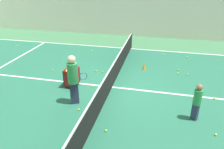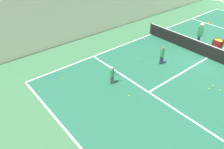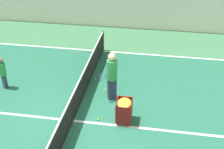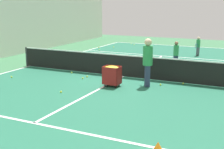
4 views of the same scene
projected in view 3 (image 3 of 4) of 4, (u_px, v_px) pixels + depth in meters
ground_plane at (73, 121)px, 10.26m from camera, size 31.61×31.61×0.00m
court_playing_area at (73, 121)px, 10.26m from camera, size 10.35×21.54×0.00m
line_sideline_left at (103, 51)px, 14.64m from camera, size 0.10×21.54×0.00m
line_centre_service at (73, 121)px, 10.26m from camera, size 0.10×11.85×0.00m
tennis_net at (72, 109)px, 10.00m from camera, size 10.65×0.10×0.97m
coach_at_net at (112, 73)px, 10.82m from camera, size 0.54×0.68×1.84m
child_midcourt at (3, 71)px, 11.60m from camera, size 0.36×0.36×1.28m
ball_cart at (124, 107)px, 9.96m from camera, size 0.62×0.49×0.80m
tennis_ball_6 at (106, 90)px, 11.76m from camera, size 0.07×0.07×0.07m
tennis_ball_8 at (77, 52)px, 14.47m from camera, size 0.07×0.07×0.07m
tennis_ball_9 at (98, 119)px, 10.27m from camera, size 0.07×0.07×0.07m
tennis_ball_12 at (4, 68)px, 13.22m from camera, size 0.07×0.07×0.07m
tennis_ball_16 at (45, 62)px, 13.67m from camera, size 0.07×0.07×0.07m
tennis_ball_19 at (1, 76)px, 12.62m from camera, size 0.07×0.07×0.07m
tennis_ball_23 at (95, 79)px, 12.47m from camera, size 0.07×0.07×0.07m
tennis_ball_25 at (81, 76)px, 12.65m from camera, size 0.07×0.07×0.07m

